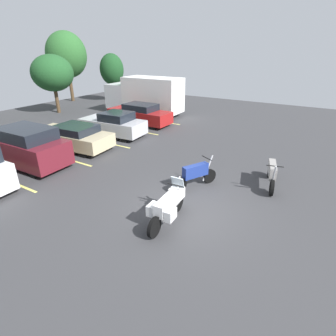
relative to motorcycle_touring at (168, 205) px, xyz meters
name	(u,v)px	position (x,y,z in m)	size (l,w,h in m)	color
ground	(189,208)	(1.14, -0.21, -0.68)	(44.00, 44.00, 0.10)	#38383A
motorcycle_touring	(168,205)	(0.00, 0.00, 0.00)	(2.27, 0.89, 1.35)	black
motorcycle_second	(196,174)	(2.63, 0.28, -0.05)	(1.95, 1.08, 1.25)	black
motorcycle_third	(272,173)	(4.34, -2.35, -0.05)	(2.25, 0.80, 1.27)	black
parking_stripes	(0,177)	(-1.06, 8.09, -0.63)	(23.96, 5.18, 0.01)	#EAE066
car_maroon	(27,147)	(0.51, 8.22, 0.31)	(2.01, 4.33, 1.90)	maroon
car_champagne	(72,136)	(3.27, 8.32, 0.05)	(2.27, 4.93, 1.37)	#C1B289
car_silver	(113,124)	(6.26, 7.90, 0.12)	(2.10, 4.36, 1.56)	#B7B7BC
car_red	(140,114)	(9.52, 8.20, 0.11)	(1.86, 4.92, 1.51)	maroon
box_truck	(145,95)	(12.41, 9.72, 0.98)	(2.41, 6.74, 3.08)	silver
tree_left	(52,73)	(8.91, 16.73, 2.68)	(3.42, 3.42, 4.82)	#4C3823
tree_rear	(66,55)	(13.50, 20.21, 3.97)	(4.01, 4.01, 6.85)	#4C3823
tree_right	(112,69)	(15.84, 16.38, 2.57)	(2.45, 2.45, 4.78)	#4C3823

